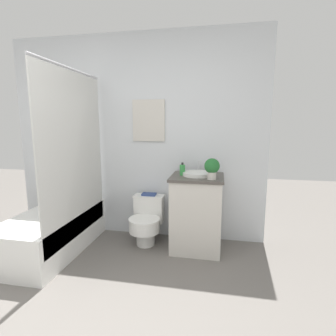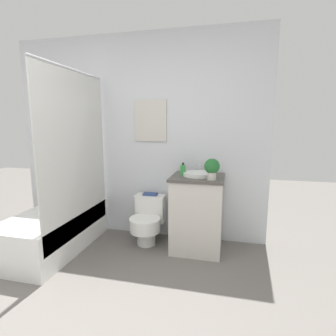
{
  "view_description": "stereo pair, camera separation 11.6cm",
  "coord_description": "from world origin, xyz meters",
  "px_view_note": "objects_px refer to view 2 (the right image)",
  "views": [
    {
      "loc": [
        1.04,
        -1.06,
        1.43
      ],
      "look_at": [
        0.52,
        1.63,
        0.96
      ],
      "focal_mm": 28.0,
      "sensor_mm": 36.0,
      "label": 1
    },
    {
      "loc": [
        1.15,
        -1.04,
        1.43
      ],
      "look_at": [
        0.52,
        1.63,
        0.96
      ],
      "focal_mm": 28.0,
      "sensor_mm": 36.0,
      "label": 2
    }
  ],
  "objects_px": {
    "toilet": "(148,220)",
    "potted_plant": "(212,168)",
    "sink": "(198,174)",
    "book_on_tank": "(150,194)",
    "soap_bottle": "(183,170)"
  },
  "relations": [
    {
      "from": "sink",
      "to": "soap_bottle",
      "type": "xyz_separation_m",
      "value": [
        -0.17,
        -0.01,
        0.04
      ]
    },
    {
      "from": "toilet",
      "to": "potted_plant",
      "type": "distance_m",
      "value": 1.05
    },
    {
      "from": "toilet",
      "to": "soap_bottle",
      "type": "xyz_separation_m",
      "value": [
        0.43,
        -0.02,
        0.63
      ]
    },
    {
      "from": "book_on_tank",
      "to": "toilet",
      "type": "bearing_deg",
      "value": -90.0
    },
    {
      "from": "soap_bottle",
      "to": "potted_plant",
      "type": "xyz_separation_m",
      "value": [
        0.33,
        -0.17,
        0.07
      ]
    },
    {
      "from": "sink",
      "to": "potted_plant",
      "type": "xyz_separation_m",
      "value": [
        0.16,
        -0.18,
        0.11
      ]
    },
    {
      "from": "soap_bottle",
      "to": "potted_plant",
      "type": "relative_size",
      "value": 0.65
    },
    {
      "from": "potted_plant",
      "to": "book_on_tank",
      "type": "relative_size",
      "value": 1.31
    },
    {
      "from": "sink",
      "to": "soap_bottle",
      "type": "bearing_deg",
      "value": -176.49
    },
    {
      "from": "sink",
      "to": "book_on_tank",
      "type": "height_order",
      "value": "sink"
    },
    {
      "from": "soap_bottle",
      "to": "potted_plant",
      "type": "height_order",
      "value": "potted_plant"
    },
    {
      "from": "toilet",
      "to": "sink",
      "type": "bearing_deg",
      "value": -0.59
    },
    {
      "from": "toilet",
      "to": "potted_plant",
      "type": "xyz_separation_m",
      "value": [
        0.76,
        -0.18,
        0.7
      ]
    },
    {
      "from": "toilet",
      "to": "soap_bottle",
      "type": "height_order",
      "value": "soap_bottle"
    },
    {
      "from": "sink",
      "to": "potted_plant",
      "type": "bearing_deg",
      "value": -47.36
    }
  ]
}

